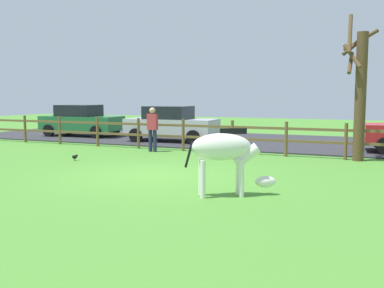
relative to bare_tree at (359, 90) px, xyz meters
name	(u,v)px	position (x,y,z in m)	size (l,w,h in m)	color
ground_plane	(150,175)	(-4.81, -4.95, -2.26)	(60.00, 60.00, 0.00)	#47842D
parking_asphalt	(249,141)	(-4.81, 4.35, -2.24)	(28.00, 7.40, 0.05)	#2D2D33
paddock_fence	(207,134)	(-5.18, 0.05, -1.58)	(21.36, 0.11, 1.20)	brown
bare_tree	(359,90)	(0.00, 0.00, 0.00)	(1.11, 1.26, 4.67)	#513A23
zebra	(225,152)	(-2.22, -6.46, -1.34)	(1.73, 1.19, 1.41)	white
crow_on_grass	(75,157)	(-8.29, -3.62, -2.14)	(0.21, 0.10, 0.20)	black
parked_car_silver	(171,123)	(-7.92, 2.61, -1.42)	(4.06, 2.01, 1.56)	#B7BABF
parked_car_green	(81,120)	(-13.21, 3.16, -1.42)	(4.09, 2.07, 1.56)	#236B38
visitor_near_fence	(152,127)	(-7.09, -0.62, -1.36)	(0.38, 0.25, 1.64)	#232847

